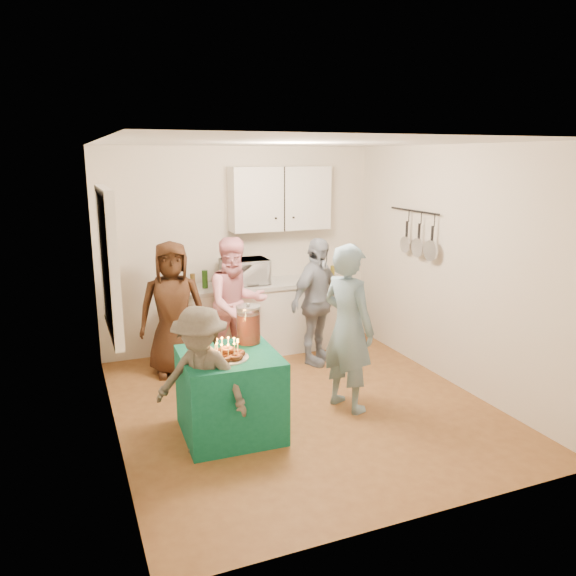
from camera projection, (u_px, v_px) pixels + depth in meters
name	position (u px, v px, depth m)	size (l,w,h in m)	color
floor	(301.00, 405.00, 5.73)	(4.00, 4.00, 0.00)	brown
ceiling	(302.00, 142.00, 5.13)	(4.00, 4.00, 0.00)	white
back_wall	(240.00, 250.00, 7.24)	(3.60, 3.60, 0.00)	silver
left_wall	(108.00, 298.00, 4.77)	(4.00, 4.00, 0.00)	silver
right_wall	(453.00, 267.00, 6.09)	(4.00, 4.00, 0.00)	silver
window_night	(106.00, 263.00, 5.00)	(0.04, 1.00, 1.20)	black
counter	(263.00, 319.00, 7.24)	(2.20, 0.58, 0.86)	white
countertop	(263.00, 284.00, 7.13)	(2.24, 0.62, 0.05)	beige
upper_cabinet	(280.00, 199.00, 7.13)	(1.30, 0.30, 0.80)	white
pot_rack	(412.00, 232.00, 6.62)	(0.12, 1.00, 0.60)	black
microwave	(245.00, 272.00, 7.00)	(0.57, 0.39, 0.32)	white
party_table	(230.00, 394.00, 5.07)	(0.85, 0.85, 0.76)	#0E6046
donut_cake	(227.00, 349.00, 4.85)	(0.38, 0.38, 0.18)	#381C0C
punch_jar	(249.00, 325.00, 5.25)	(0.22, 0.22, 0.34)	#AE290D
man_birthday	(348.00, 328.00, 5.49)	(0.61, 0.40, 1.67)	#799BB0
woman_back_left	(173.00, 309.00, 6.39)	(0.76, 0.50, 1.56)	brown
woman_back_center	(236.00, 305.00, 6.54)	(0.77, 0.60, 1.58)	pink
woman_back_right	(316.00, 302.00, 6.74)	(0.91, 0.38, 1.54)	#112038
child_near_left	(201.00, 381.00, 4.68)	(0.83, 0.48, 1.29)	#4F483F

